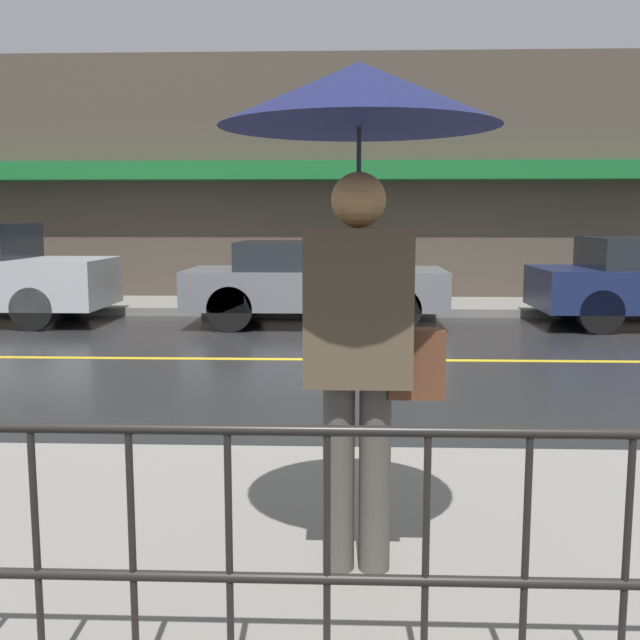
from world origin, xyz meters
name	(u,v)px	position (x,y,z in m)	size (l,w,h in m)	color
ground_plane	(329,360)	(0.00, 0.00, 0.00)	(80.00, 80.00, 0.00)	#262628
sidewalk_near	(302,551)	(0.00, -5.39, 0.07)	(28.00, 2.94, 0.14)	gray
sidewalk_far	(336,306)	(0.00, 4.94, 0.07)	(28.00, 2.06, 0.14)	gray
lane_marking	(329,359)	(0.00, 0.00, 0.00)	(25.20, 0.12, 0.01)	gold
building_storefront	(337,180)	(0.00, 6.09, 2.45)	(28.00, 0.85, 4.87)	#4C4238
railing_foreground	(278,528)	(0.00, -6.61, 0.71)	(12.00, 0.04, 0.91)	black
pedestrian	(360,165)	(0.27, -5.70, 1.92)	(1.17, 1.17, 2.19)	#4C4742
car_grey	(314,281)	(-0.33, 2.95, 0.70)	(4.06, 1.73, 1.33)	slate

